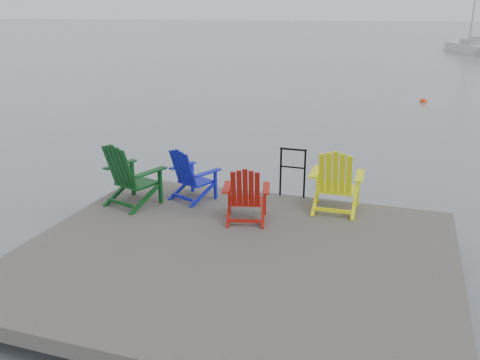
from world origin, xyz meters
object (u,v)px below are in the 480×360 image
(chair_red, at_px, (246,194))
(sailboat_near, at_px, (470,49))
(buoy_b, at_px, (423,102))
(handrail, at_px, (293,168))
(chair_yellow, at_px, (336,180))
(chair_blue, at_px, (191,174))
(chair_green, at_px, (130,174))

(chair_red, bearing_deg, sailboat_near, 66.70)
(sailboat_near, distance_m, buoy_b, 30.05)
(handrail, bearing_deg, chair_yellow, -30.29)
(chair_blue, bearing_deg, handrail, 46.84)
(chair_green, xyz_separation_m, chair_blue, (0.88, 0.58, -0.08))
(chair_blue, relative_size, chair_yellow, 0.87)
(sailboat_near, bearing_deg, handrail, -114.05)
(chair_yellow, height_order, sailboat_near, sailboat_near)
(chair_yellow, distance_m, sailboat_near, 45.06)
(chair_blue, distance_m, chair_red, 1.39)
(chair_red, xyz_separation_m, chair_yellow, (1.28, 0.88, 0.08))
(chair_red, bearing_deg, handrail, 57.91)
(chair_blue, height_order, chair_yellow, chair_yellow)
(chair_blue, relative_size, sailboat_near, 0.09)
(buoy_b, bearing_deg, chair_green, -107.55)
(handrail, relative_size, buoy_b, 2.75)
(chair_red, bearing_deg, buoy_b, 65.31)
(chair_blue, bearing_deg, buoy_b, 97.98)
(chair_red, height_order, buoy_b, chair_red)
(chair_yellow, bearing_deg, chair_red, -147.79)
(handrail, relative_size, chair_red, 0.97)
(handrail, bearing_deg, chair_blue, -156.27)
(chair_blue, xyz_separation_m, buoy_b, (4.10, 15.17, -0.98))
(chair_blue, height_order, buoy_b, chair_blue)
(chair_red, distance_m, buoy_b, 16.10)
(handrail, distance_m, chair_red, 1.44)
(sailboat_near, bearing_deg, buoy_b, -113.59)
(chair_green, relative_size, sailboat_near, 0.10)
(chair_green, distance_m, buoy_b, 16.55)
(chair_red, relative_size, sailboat_near, 0.08)
(handrail, relative_size, chair_green, 0.81)
(chair_blue, distance_m, sailboat_near, 45.69)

